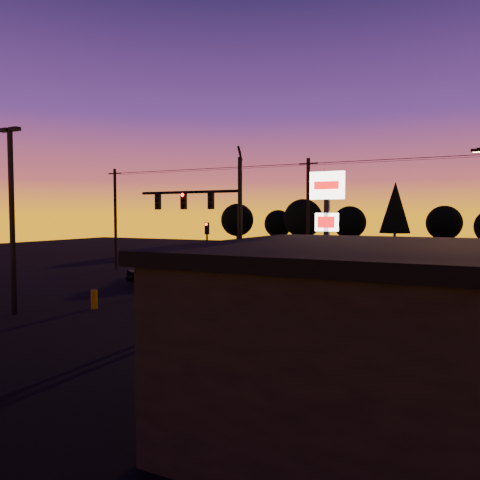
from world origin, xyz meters
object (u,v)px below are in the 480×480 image
(pylon_sign, at_px, (327,215))
(car_left, at_px, (156,274))
(parking_lot_light, at_px, (12,208))
(traffic_signal_mast, at_px, (214,214))
(car_right, at_px, (327,284))
(secondary_signal, at_px, (207,242))
(bollard, at_px, (94,299))
(suv_parked, at_px, (338,338))

(pylon_sign, height_order, car_left, pylon_sign)
(parking_lot_light, height_order, car_left, parking_lot_light)
(traffic_signal_mast, xyz_separation_m, car_right, (4.82, 5.59, -4.32))
(secondary_signal, distance_m, bollard, 11.91)
(secondary_signal, relative_size, bollard, 4.42)
(car_left, distance_m, suv_parked, 19.55)
(pylon_sign, height_order, suv_parked, pylon_sign)
(secondary_signal, height_order, car_left, secondary_signal)
(car_left, xyz_separation_m, suv_parked, (16.12, -11.06, -0.08))
(traffic_signal_mast, xyz_separation_m, parking_lot_light, (-7.40, -6.99, 0.33))
(traffic_signal_mast, bearing_deg, parking_lot_light, -136.63)
(parking_lot_light, height_order, bollard, parking_lot_light)
(secondary_signal, xyz_separation_m, car_right, (9.72, -1.90, -2.24))
(secondary_signal, bearing_deg, traffic_signal_mast, -56.81)
(traffic_signal_mast, xyz_separation_m, suv_parked, (8.71, -6.55, -4.32))
(secondary_signal, distance_m, parking_lot_light, 14.90)
(pylon_sign, relative_size, car_left, 1.67)
(traffic_signal_mast, relative_size, car_right, 2.01)
(traffic_signal_mast, bearing_deg, suv_parked, -36.97)
(suv_parked, bearing_deg, pylon_sign, 101.80)
(secondary_signal, bearing_deg, pylon_sign, -39.77)
(bollard, bearing_deg, parking_lot_light, -132.13)
(pylon_sign, relative_size, bollard, 6.92)
(traffic_signal_mast, distance_m, car_left, 9.65)
(bollard, bearing_deg, pylon_sign, 8.03)
(bollard, height_order, car_left, car_left)
(pylon_sign, distance_m, car_right, 9.44)
(secondary_signal, relative_size, pylon_sign, 0.64)
(car_right, bearing_deg, traffic_signal_mast, -46.17)
(parking_lot_light, bearing_deg, car_right, 45.84)
(car_right, xyz_separation_m, suv_parked, (3.89, -12.15, -0.01))
(traffic_signal_mast, height_order, parking_lot_light, parking_lot_light)
(bollard, height_order, suv_parked, suv_parked)
(secondary_signal, height_order, parking_lot_light, parking_lot_light)
(bollard, relative_size, car_right, 0.23)
(pylon_sign, bearing_deg, bollard, -171.97)
(car_left, bearing_deg, car_right, -99.57)
(bollard, distance_m, car_right, 13.76)
(parking_lot_light, xyz_separation_m, bollard, (2.54, 2.81, -4.78))
(secondary_signal, relative_size, suv_parked, 0.99)
(bollard, bearing_deg, secondary_signal, 90.20)
(car_left, bearing_deg, traffic_signal_mast, -135.97)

